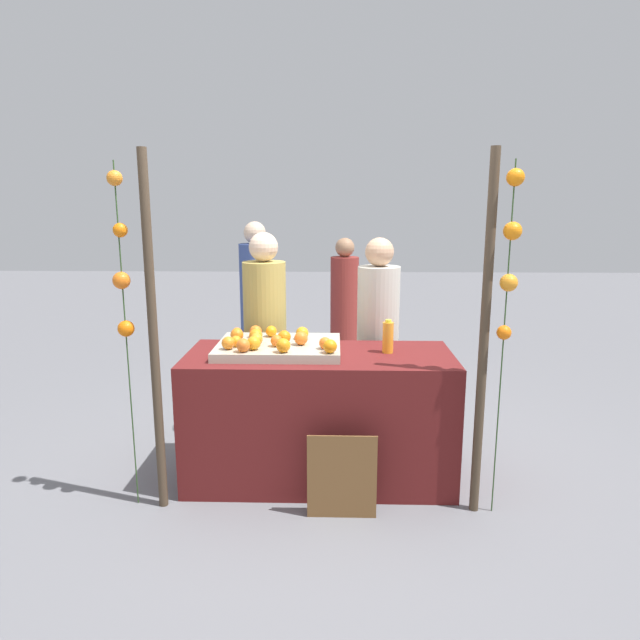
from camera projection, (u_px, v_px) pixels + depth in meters
ground_plane at (319, 475)px, 3.91m from camera, size 24.00×24.00×0.00m
stall_counter at (319, 416)px, 3.82m from camera, size 1.79×0.76×0.89m
orange_tray at (279, 347)px, 3.78m from camera, size 0.83×0.62×0.06m
orange_0 at (276, 341)px, 3.67m from camera, size 0.08×0.08×0.08m
orange_1 at (301, 338)px, 3.71m from camera, size 0.09×0.09×0.09m
orange_2 at (256, 336)px, 3.78m from camera, size 0.09×0.09×0.09m
orange_3 at (236, 341)px, 3.66m from camera, size 0.07×0.07×0.07m
orange_4 at (302, 333)px, 3.86m from camera, size 0.09×0.09×0.09m
orange_5 at (256, 331)px, 3.92m from camera, size 0.09×0.09×0.09m
orange_6 at (284, 337)px, 3.75m from camera, size 0.09×0.09×0.09m
orange_7 at (243, 345)px, 3.53m from camera, size 0.09×0.09×0.09m
orange_8 at (228, 343)px, 3.60m from camera, size 0.09×0.09×0.09m
orange_9 at (283, 345)px, 3.52m from camera, size 0.09×0.09×0.09m
orange_10 at (237, 333)px, 3.90m from camera, size 0.08×0.08×0.08m
orange_11 at (271, 331)px, 3.94m from camera, size 0.08×0.08×0.08m
orange_12 at (237, 335)px, 3.81m from camera, size 0.09×0.09×0.09m
orange_13 at (256, 339)px, 3.70m from camera, size 0.08×0.08×0.08m
orange_14 at (330, 346)px, 3.50m from camera, size 0.09×0.09×0.09m
orange_15 at (254, 343)px, 3.58m from camera, size 0.09×0.09×0.09m
orange_16 at (325, 343)px, 3.60m from camera, size 0.08×0.08×0.08m
juice_bottle at (388, 337)px, 3.73m from camera, size 0.07×0.07×0.23m
chalkboard_sign at (342, 477)px, 3.34m from camera, size 0.42×0.03×0.54m
vendor_left at (266, 346)px, 4.38m from camera, size 0.33×0.33×1.66m
vendor_right at (377, 349)px, 4.36m from camera, size 0.33×0.33×1.63m
crowd_person_0 at (344, 312)px, 6.08m from camera, size 0.30×0.30×1.52m
crowd_person_1 at (257, 308)px, 5.90m from camera, size 0.34×0.34×1.70m
canopy_post_left at (153, 338)px, 3.30m from camera, size 0.06×0.06×2.18m
canopy_post_right at (484, 340)px, 3.25m from camera, size 0.06×0.06×2.18m
garland_strand_left at (121, 268)px, 3.24m from camera, size 0.10×0.11×2.11m
garland_strand_right at (511, 252)px, 3.12m from camera, size 0.11×0.11×2.11m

